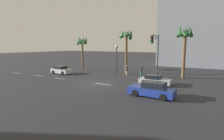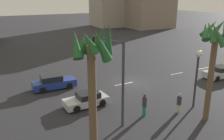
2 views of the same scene
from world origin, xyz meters
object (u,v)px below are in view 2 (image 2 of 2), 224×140
(car_1, at_px, (54,82))
(pedestrian_0, at_px, (179,103))
(car_2, at_px, (220,72))
(building_1, at_px, (114,2))
(pedestrian_1, at_px, (144,104))
(traffic_signal, at_px, (111,65))
(streetlamp, at_px, (197,67))
(car_0, at_px, (86,100))
(palm_tree_0, at_px, (93,64))
(palm_tree_2, at_px, (215,45))

(car_1, height_order, pedestrian_0, pedestrian_0)
(car_2, bearing_deg, building_1, -105.33)
(pedestrian_1, xyz_separation_m, building_1, (-27.94, -55.77, 6.56))
(traffic_signal, height_order, streetlamp, traffic_signal)
(car_1, xyz_separation_m, building_1, (-32.78, -46.22, 6.90))
(traffic_signal, height_order, building_1, building_1)
(streetlamp, distance_m, pedestrian_0, 3.37)
(streetlamp, distance_m, pedestrian_1, 5.54)
(car_0, height_order, palm_tree_0, palm_tree_0)
(pedestrian_1, bearing_deg, streetlamp, 171.24)
(car_1, xyz_separation_m, streetlamp, (-9.65, 10.28, 2.99))
(streetlamp, distance_m, palm_tree_0, 10.94)
(palm_tree_0, bearing_deg, traffic_signal, -129.79)
(palm_tree_0, distance_m, palm_tree_2, 9.65)
(car_0, relative_size, palm_tree_2, 0.50)
(pedestrian_1, bearing_deg, car_1, -63.09)
(car_2, height_order, traffic_signal, traffic_signal)
(car_1, height_order, traffic_signal, traffic_signal)
(palm_tree_0, distance_m, building_1, 67.59)
(building_1, bearing_deg, palm_tree_2, 69.60)
(car_1, xyz_separation_m, traffic_signal, (-2.30, 8.58, 3.74))
(palm_tree_2, bearing_deg, car_0, -42.93)
(pedestrian_1, bearing_deg, palm_tree_2, 144.27)
(car_2, bearing_deg, palm_tree_0, 18.33)
(car_2, bearing_deg, car_0, -1.50)
(car_0, relative_size, building_1, 0.26)
(pedestrian_1, relative_size, palm_tree_0, 0.24)
(car_2, height_order, palm_tree_0, palm_tree_0)
(pedestrian_1, bearing_deg, pedestrian_0, 163.10)
(traffic_signal, relative_size, building_1, 0.43)
(traffic_signal, bearing_deg, car_1, -74.98)
(car_2, height_order, pedestrian_1, pedestrian_1)
(pedestrian_1, height_order, palm_tree_0, palm_tree_0)
(streetlamp, xyz_separation_m, pedestrian_1, (4.81, -0.74, -2.65))
(streetlamp, bearing_deg, traffic_signal, -13.06)
(pedestrian_0, bearing_deg, building_1, -113.84)
(car_0, distance_m, pedestrian_0, 8.01)
(car_2, bearing_deg, pedestrian_0, 22.58)
(pedestrian_1, relative_size, palm_tree_2, 0.24)
(pedestrian_0, bearing_deg, traffic_signal, -18.73)
(streetlamp, xyz_separation_m, palm_tree_2, (0.86, 2.10, 2.34))
(palm_tree_2, bearing_deg, pedestrian_0, -61.99)
(palm_tree_2, relative_size, building_1, 0.52)
(pedestrian_0, xyz_separation_m, pedestrian_1, (2.91, -0.88, 0.14))
(car_2, relative_size, building_1, 0.26)
(pedestrian_0, bearing_deg, palm_tree_2, 118.01)
(car_2, distance_m, building_1, 54.56)
(car_1, xyz_separation_m, pedestrian_1, (-4.84, 9.54, 0.35))
(car_2, distance_m, palm_tree_2, 12.79)
(palm_tree_2, xyz_separation_m, building_1, (-23.99, -58.61, 1.57))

